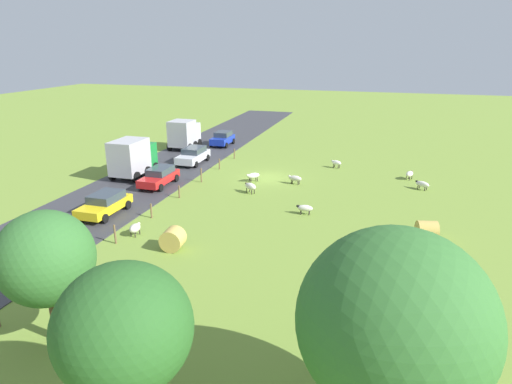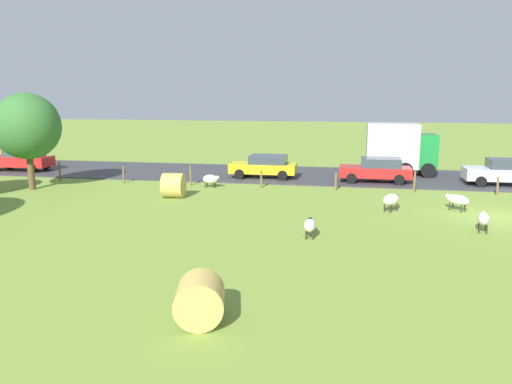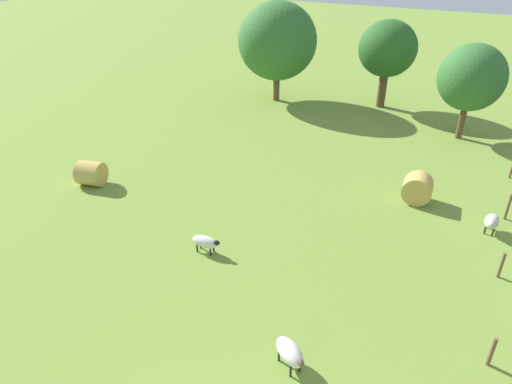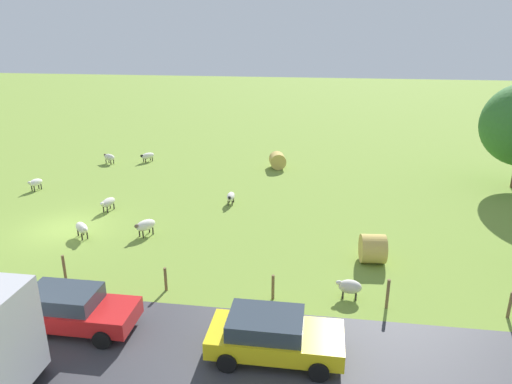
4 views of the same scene
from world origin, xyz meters
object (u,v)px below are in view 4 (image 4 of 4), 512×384
object	(u,v)px
hay_bale_0	(278,160)
sheep_7	(35,183)
hay_bale_1	(373,249)
car_1	(273,335)
sheep_5	(109,157)
sheep_1	(231,197)
sheep_4	(82,228)
car_3	(71,309)
sheep_2	(148,156)
sheep_3	(350,287)
sheep_6	(145,225)
sheep_0	(108,202)

from	to	relation	value
hay_bale_0	sheep_7	bearing A→B (deg)	-64.06
hay_bale_1	car_1	world-z (taller)	car_1
sheep_7	sheep_5	bearing A→B (deg)	163.31
sheep_1	hay_bale_0	distance (m)	8.30
sheep_4	sheep_5	distance (m)	14.03
sheep_5	car_3	size ratio (longest dim) A/B	0.26
hay_bale_1	car_1	xyz separation A→B (m)	(7.22, -3.79, 0.18)
sheep_1	hay_bale_1	world-z (taller)	hay_bale_1
hay_bale_0	hay_bale_1	world-z (taller)	hay_bale_1
sheep_2	sheep_4	size ratio (longest dim) A/B	1.05
sheep_3	sheep_7	distance (m)	22.44
sheep_6	hay_bale_1	xyz separation A→B (m)	(1.26, 11.34, 0.10)
sheep_6	sheep_7	world-z (taller)	sheep_6
sheep_1	hay_bale_1	distance (m)	10.16
sheep_3	car_1	distance (m)	4.78
sheep_1	car_3	bearing A→B (deg)	-13.29
sheep_4	hay_bale_0	xyz separation A→B (m)	(-13.91, 8.61, 0.06)
sheep_3	sheep_4	xyz separation A→B (m)	(-3.80, -13.30, 0.04)
sheep_7	car_3	world-z (taller)	car_3
sheep_7	car_1	xyz separation A→B (m)	(14.26, 17.31, 0.31)
car_1	sheep_7	bearing A→B (deg)	-129.48
sheep_2	hay_bale_0	distance (m)	10.44
sheep_3	sheep_5	bearing A→B (deg)	-133.57
sheep_3	car_1	xyz separation A→B (m)	(3.98, -2.63, 0.34)
hay_bale_0	hay_bale_1	distance (m)	15.60
sheep_4	hay_bale_0	bearing A→B (deg)	148.24
sheep_3	car_3	xyz separation A→B (m)	(3.54, -9.84, 0.35)
sheep_5	sheep_7	xyz separation A→B (m)	(6.76, -2.03, 0.02)
sheep_0	sheep_7	bearing A→B (deg)	-113.76
sheep_2	hay_bale_0	world-z (taller)	hay_bale_0
sheep_7	hay_bale_1	size ratio (longest dim) A/B	0.83
sheep_1	car_3	distance (m)	13.56
hay_bale_1	car_3	world-z (taller)	car_3
sheep_1	sheep_4	world-z (taller)	sheep_4
sheep_3	sheep_6	world-z (taller)	sheep_6
sheep_1	car_1	xyz separation A→B (m)	(13.63, 4.10, 0.37)
sheep_5	car_3	bearing A→B (deg)	21.42
sheep_1	sheep_5	xyz separation A→B (m)	(-7.39, -11.19, 0.04)
sheep_7	car_1	size ratio (longest dim) A/B	0.25
sheep_1	sheep_7	xyz separation A→B (m)	(-0.63, -13.22, 0.06)
sheep_4	hay_bale_0	world-z (taller)	hay_bale_0
sheep_2	hay_bale_0	bearing A→B (deg)	88.45
sheep_2	sheep_6	xyz separation A→B (m)	(13.48, 4.95, 0.09)
sheep_2	sheep_7	bearing A→B (deg)	-31.99
sheep_5	sheep_7	world-z (taller)	sheep_5
sheep_2	car_1	size ratio (longest dim) A/B	0.28
sheep_2	sheep_6	distance (m)	14.36
sheep_0	sheep_4	xyz separation A→B (m)	(3.70, 0.31, 0.01)
sheep_0	car_3	size ratio (longest dim) A/B	0.29
hay_bale_0	car_3	size ratio (longest dim) A/B	0.27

